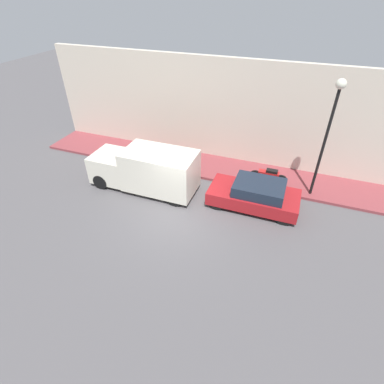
{
  "coord_description": "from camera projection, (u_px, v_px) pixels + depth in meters",
  "views": [
    {
      "loc": [
        -8.83,
        -3.95,
        8.2
      ],
      "look_at": [
        1.07,
        -0.27,
        0.6
      ],
      "focal_mm": 28.0,
      "sensor_mm": 36.0,
      "label": 1
    }
  ],
  "objects": [
    {
      "name": "ground_plane",
      "position": [
        177.0,
        216.0,
        12.62
      ],
      "size": [
        60.0,
        60.0,
        0.0
      ],
      "primitive_type": "plane",
      "color": "#514F51"
    },
    {
      "name": "sidewalk",
      "position": [
        208.0,
        166.0,
        15.81
      ],
      "size": [
        2.37,
        18.8,
        0.13
      ],
      "color": "brown",
      "rests_on": "ground_plane"
    },
    {
      "name": "building_facade",
      "position": [
        218.0,
        111.0,
        15.33
      ],
      "size": [
        0.3,
        18.8,
        5.24
      ],
      "color": "beige",
      "rests_on": "ground_plane"
    },
    {
      "name": "parked_car",
      "position": [
        255.0,
        195.0,
        12.84
      ],
      "size": [
        1.77,
        3.82,
        1.23
      ],
      "color": "maroon",
      "rests_on": "ground_plane"
    },
    {
      "name": "delivery_van",
      "position": [
        145.0,
        169.0,
        13.75
      ],
      "size": [
        1.84,
        5.0,
        2.01
      ],
      "color": "silver",
      "rests_on": "ground_plane"
    },
    {
      "name": "scooter_silver",
      "position": [
        166.0,
        153.0,
        15.9
      ],
      "size": [
        0.3,
        2.06,
        0.85
      ],
      "color": "#B7B7BF",
      "rests_on": "sidewalk"
    },
    {
      "name": "motorcycle_red",
      "position": [
        269.0,
        176.0,
        14.13
      ],
      "size": [
        0.3,
        1.8,
        0.78
      ],
      "color": "#B21E1E",
      "rests_on": "sidewalk"
    },
    {
      "name": "streetlamp",
      "position": [
        331.0,
        119.0,
        11.65
      ],
      "size": [
        0.39,
        0.39,
        5.11
      ],
      "color": "black",
      "rests_on": "sidewalk"
    }
  ]
}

